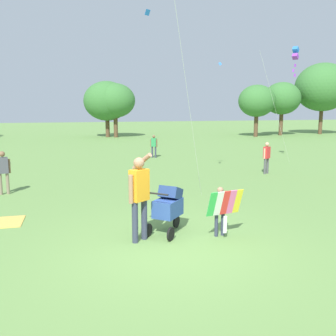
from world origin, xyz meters
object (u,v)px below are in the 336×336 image
(person_back_turned, at_px, (154,144))
(child_with_butterfly_kite, at_px, (221,206))
(person_sitting_far, at_px, (267,155))
(person_couple_left, at_px, (3,169))
(kite_orange_delta, at_px, (295,54))
(stroller, at_px, (168,205))
(person_adult_flyer, at_px, (139,191))

(person_back_turned, bearing_deg, child_with_butterfly_kite, -96.06)
(person_sitting_far, relative_size, person_couple_left, 0.95)
(kite_orange_delta, relative_size, person_sitting_far, 4.23)
(stroller, bearing_deg, person_sitting_far, 46.31)
(person_couple_left, bearing_deg, person_adult_flyer, -56.67)
(child_with_butterfly_kite, relative_size, stroller, 1.01)
(person_adult_flyer, relative_size, person_couple_left, 1.32)
(person_adult_flyer, height_order, stroller, person_adult_flyer)
(child_with_butterfly_kite, distance_m, person_back_turned, 12.25)
(person_back_turned, bearing_deg, person_adult_flyer, -103.87)
(stroller, height_order, person_sitting_far, person_sitting_far)
(person_adult_flyer, height_order, person_sitting_far, person_adult_flyer)
(person_sitting_far, xyz_separation_m, person_back_turned, (-3.32, 5.83, -0.05))
(kite_orange_delta, relative_size, person_couple_left, 4.02)
(person_sitting_far, bearing_deg, stroller, -133.69)
(child_with_butterfly_kite, relative_size, person_sitting_far, 0.82)
(child_with_butterfly_kite, distance_m, person_adult_flyer, 1.72)
(person_couple_left, relative_size, person_back_turned, 1.12)
(kite_orange_delta, xyz_separation_m, person_back_turned, (-5.84, 3.55, -4.32))
(person_sitting_far, distance_m, person_couple_left, 9.64)
(person_couple_left, bearing_deg, person_back_turned, 48.21)
(person_couple_left, bearing_deg, stroller, -49.85)
(person_adult_flyer, xyz_separation_m, stroller, (0.68, 0.30, -0.41))
(stroller, height_order, person_back_turned, person_back_turned)
(person_adult_flyer, relative_size, person_sitting_far, 1.39)
(child_with_butterfly_kite, height_order, kite_orange_delta, kite_orange_delta)
(person_sitting_far, height_order, person_couple_left, person_couple_left)
(person_adult_flyer, distance_m, person_couple_left, 6.00)
(person_couple_left, bearing_deg, kite_orange_delta, 15.93)
(person_adult_flyer, xyz_separation_m, kite_orange_delta, (8.81, 8.46, 4.00))
(person_sitting_far, distance_m, person_back_turned, 6.71)
(child_with_butterfly_kite, xyz_separation_m, person_couple_left, (-4.96, 5.18, 0.15))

